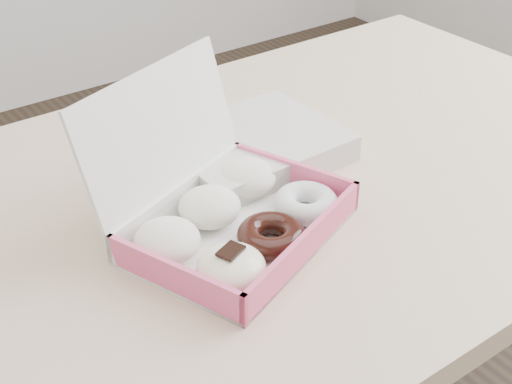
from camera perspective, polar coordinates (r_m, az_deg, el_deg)
table at (r=1.14m, az=4.27°, el=-1.16°), size 1.20×0.80×0.75m
donut_box at (r=0.92m, az=-2.28°, el=-1.72°), size 0.35×0.33×0.20m
newspapers at (r=1.09m, az=-0.26°, el=3.62°), size 0.26×0.21×0.04m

